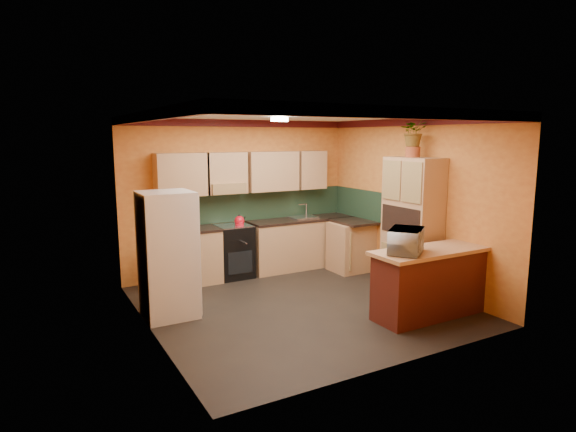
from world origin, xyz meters
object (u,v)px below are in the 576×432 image
object	(u,v)px
base_cabinets_back	(266,248)
breakfast_bar	(435,283)
pantry	(412,226)
microwave	(406,241)
stove	(233,251)
fridge	(168,255)

from	to	relation	value
base_cabinets_back	breakfast_bar	distance (m)	3.19
base_cabinets_back	pantry	xyz separation A→B (m)	(1.49, -2.08, 0.61)
breakfast_bar	microwave	size ratio (longest dim) A/B	3.13
base_cabinets_back	stove	distance (m)	0.63
base_cabinets_back	pantry	bearing A→B (deg)	-54.31
base_cabinets_back	breakfast_bar	xyz separation A→B (m)	(1.07, -3.01, 0.00)
stove	pantry	distance (m)	3.03
pantry	breakfast_bar	world-z (taller)	pantry
fridge	pantry	bearing A→B (deg)	-12.28
fridge	microwave	world-z (taller)	fridge
stove	breakfast_bar	xyz separation A→B (m)	(1.69, -3.01, -0.02)
fridge	microwave	bearing A→B (deg)	-33.19
stove	base_cabinets_back	bearing A→B (deg)	0.00
pantry	breakfast_bar	bearing A→B (deg)	-114.61
stove	microwave	xyz separation A→B (m)	(1.14, -3.01, 0.63)
fridge	base_cabinets_back	bearing A→B (deg)	31.63
stove	breakfast_bar	size ratio (longest dim) A/B	0.51
fridge	breakfast_bar	distance (m)	3.63
stove	breakfast_bar	world-z (taller)	stove
stove	microwave	world-z (taller)	microwave
base_cabinets_back	microwave	bearing A→B (deg)	-80.30
fridge	pantry	world-z (taller)	pantry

